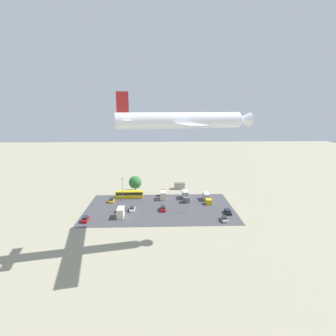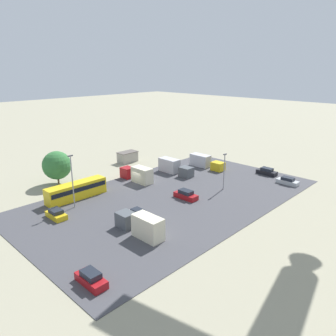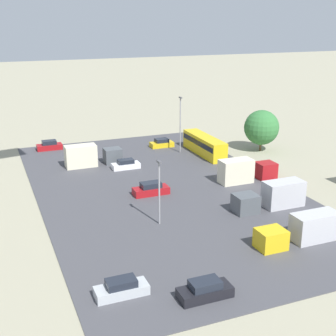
# 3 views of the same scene
# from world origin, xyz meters

# --- Properties ---
(ground_plane) EXTENTS (400.00, 400.00, 0.00)m
(ground_plane) POSITION_xyz_m (0.00, 0.00, 0.00)
(ground_plane) COLOR gray
(parking_lot_surface) EXTENTS (57.12, 32.93, 0.08)m
(parking_lot_surface) POSITION_xyz_m (0.00, 10.99, 0.04)
(parking_lot_surface) COLOR #424247
(parking_lot_surface) RESTS_ON ground
(shed_building) EXTENTS (5.21, 3.05, 2.76)m
(shed_building) POSITION_xyz_m (-9.64, -14.47, 1.39)
(shed_building) COLOR #9E998E
(shed_building) RESTS_ON ground
(bus) EXTENTS (11.79, 2.63, 3.09)m
(bus) POSITION_xyz_m (13.10, -1.73, 1.74)
(bus) COLOR gold
(bus) RESTS_ON ground
(parked_car_0) EXTENTS (1.82, 4.29, 1.43)m
(parked_car_0) POSITION_xyz_m (10.48, 12.98, 0.68)
(parked_car_0) COLOR silver
(parked_car_0) RESTS_ON ground
(parked_car_1) EXTENTS (1.93, 4.72, 1.65)m
(parked_car_1) POSITION_xyz_m (-1.25, 13.13, 0.77)
(parked_car_1) COLOR maroon
(parked_car_1) RESTS_ON ground
(parked_car_2) EXTENTS (1.92, 4.60, 1.58)m
(parked_car_2) POSITION_xyz_m (-25.22, 17.07, 0.74)
(parked_car_2) COLOR black
(parked_car_2) RESTS_ON ground
(parked_car_3) EXTENTS (1.96, 4.12, 1.52)m
(parked_car_3) POSITION_xyz_m (19.98, 3.33, 0.71)
(parked_car_3) COLOR gold
(parked_car_3) RESTS_ON ground
(parked_car_4) EXTENTS (1.82, 4.34, 1.65)m
(parked_car_4) POSITION_xyz_m (25.68, 22.27, 0.77)
(parked_car_4) COLOR maroon
(parked_car_4) RESTS_ON ground
(parked_car_5) EXTENTS (1.79, 4.53, 1.50)m
(parked_car_5) POSITION_xyz_m (-22.31, 23.44, 0.70)
(parked_car_5) COLOR #ADB2B7
(parked_car_5) RESTS_ON ground
(parked_truck_0) EXTENTS (2.33, 8.82, 3.41)m
(parked_truck_0) POSITION_xyz_m (13.97, 17.71, 1.64)
(parked_truck_0) COLOR #4C5156
(parked_truck_0) RESTS_ON ground
(parked_truck_1) EXTENTS (2.36, 9.39, 2.92)m
(parked_truck_1) POSITION_xyz_m (-19.92, 3.18, 1.42)
(parked_truck_1) COLOR gold
(parked_truck_1) RESTS_ON ground
(parked_truck_2) EXTENTS (2.37, 8.59, 3.35)m
(parked_truck_2) POSITION_xyz_m (-1.43, -0.90, 1.61)
(parked_truck_2) COLOR maroon
(parked_truck_2) RESTS_ON ground
(parked_truck_3) EXTENTS (2.42, 9.23, 3.19)m
(parked_truck_3) POSITION_xyz_m (-11.04, 0.86, 1.54)
(parked_truck_3) COLOR #4C5156
(parked_truck_3) RESTS_ON ground
(tree_near_shed) EXTENTS (6.01, 6.01, 7.16)m
(tree_near_shed) POSITION_xyz_m (11.45, -11.83, 4.15)
(tree_near_shed) COLOR brown
(tree_near_shed) RESTS_ON ground
(light_pole_lot_centre) EXTENTS (0.90, 0.28, 7.45)m
(light_pole_lot_centre) POSITION_xyz_m (-10.25, 15.39, 4.23)
(light_pole_lot_centre) COLOR gray
(light_pole_lot_centre) RESTS_ON ground
(light_pole_lot_edge) EXTENTS (0.90, 0.28, 9.55)m
(light_pole_lot_edge) POSITION_xyz_m (15.59, 1.65, 5.29)
(light_pole_lot_edge) COLOR gray
(light_pole_lot_edge) RESTS_ON ground
(airplane) EXTENTS (38.16, 31.35, 9.46)m
(airplane) POSITION_xyz_m (-7.26, 35.61, 34.91)
(airplane) COLOR white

